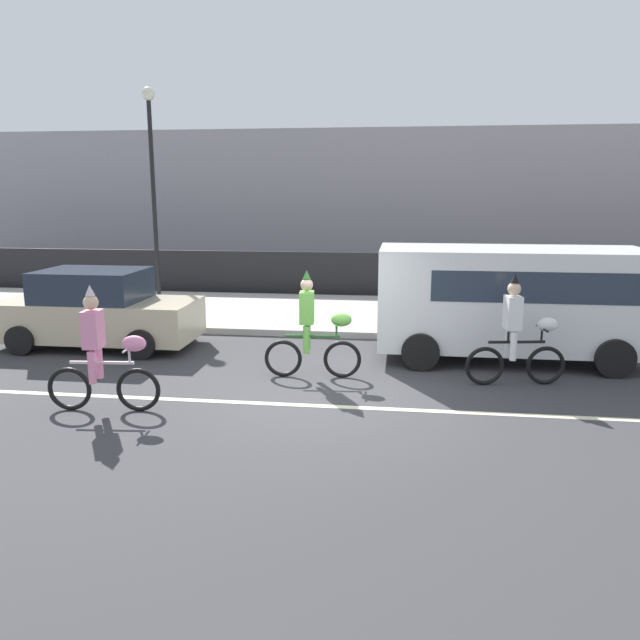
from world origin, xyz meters
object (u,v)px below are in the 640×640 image
object	(u,v)px
parked_car_beige	(98,310)
street_lamp_post	(152,164)
parade_cyclist_pink	(102,357)
parade_cyclist_lime	(313,331)
parade_cyclist_zebra	(518,337)
parked_van_white	(514,295)

from	to	relation	value
parked_car_beige	street_lamp_post	world-z (taller)	street_lamp_post
parade_cyclist_pink	parade_cyclist_lime	distance (m)	3.56
parade_cyclist_zebra	parked_van_white	distance (m)	1.74
parked_van_white	parked_car_beige	distance (m)	8.51
parked_van_white	parade_cyclist_lime	bearing A→B (deg)	-155.07
parade_cyclist_lime	street_lamp_post	size ratio (longest dim) A/B	0.33
parade_cyclist_lime	parked_car_beige	size ratio (longest dim) A/B	0.47
parade_cyclist_lime	parade_cyclist_zebra	bearing A→B (deg)	0.43
parade_cyclist_lime	parked_van_white	xyz separation A→B (m)	(3.66, 1.70, 0.44)
parade_cyclist_zebra	street_lamp_post	bearing A→B (deg)	144.17
parade_cyclist_zebra	parked_van_white	xyz separation A→B (m)	(0.18, 1.68, 0.44)
parked_car_beige	parade_cyclist_lime	bearing A→B (deg)	-18.37
parade_cyclist_lime	parked_van_white	size ratio (longest dim) A/B	0.38
parade_cyclist_zebra	street_lamp_post	xyz separation A→B (m)	(-8.94, 6.45, 3.15)
parade_cyclist_lime	parade_cyclist_zebra	size ratio (longest dim) A/B	1.00
parade_cyclist_pink	parade_cyclist_zebra	world-z (taller)	same
parked_van_white	parked_car_beige	size ratio (longest dim) A/B	1.22
parade_cyclist_lime	parade_cyclist_pink	bearing A→B (deg)	-143.47
parade_cyclist_zebra	street_lamp_post	world-z (taller)	street_lamp_post
parade_cyclist_lime	parked_car_beige	bearing A→B (deg)	161.63
parade_cyclist_zebra	street_lamp_post	distance (m)	11.47
parade_cyclist_lime	parked_van_white	distance (m)	4.06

